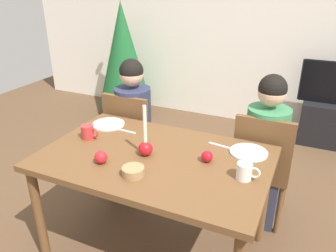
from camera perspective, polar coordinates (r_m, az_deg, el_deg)
The scene contains 19 objects.
ground_plane at distance 2.52m, azimuth -2.02°, elevation -20.18°, with size 7.68×7.68×0.00m, color brown.
back_wall at distance 4.30m, azimuth 14.07°, elevation 17.39°, with size 6.40×0.10×2.60m, color silver.
dining_table at distance 2.11m, azimuth -2.28°, elevation -7.09°, with size 1.40×0.90×0.75m.
chair_left at distance 2.87m, azimuth -6.12°, elevation -1.71°, with size 0.40×0.40×0.90m.
chair_right at distance 2.55m, azimuth 15.83°, elevation -6.14°, with size 0.40×0.40×0.90m.
person_left_child at distance 2.87m, azimuth -5.84°, elevation -0.42°, with size 0.30×0.30×1.17m.
person_right_child at distance 2.55m, azimuth 16.10°, elevation -4.68°, with size 0.30×0.30×1.17m.
tv_stand at distance 4.19m, azimuth 26.03°, elevation 0.36°, with size 0.64×0.40×0.48m, color black.
christmas_tree at distance 4.53m, azimuth -7.69°, elevation 11.95°, with size 0.71×0.71×1.57m.
candle_centerpiece at distance 2.04m, azimuth -3.87°, elevation -3.33°, with size 0.09×0.09×0.33m.
plate_left at distance 2.52m, azimuth -10.16°, elevation 0.31°, with size 0.24×0.24×0.01m, color silver.
plate_right at distance 2.15m, azimuth 13.65°, elevation -4.39°, with size 0.24×0.24×0.01m, color silver.
mug_left at distance 2.32m, azimuth -13.51°, elevation -1.00°, with size 0.13×0.09×0.10m.
mug_right at distance 1.86m, azimuth 13.03°, elevation -7.58°, with size 0.13×0.08×0.09m.
fork_left at distance 2.40m, azimuth -7.42°, elevation -0.83°, with size 0.18×0.01×0.01m, color silver.
fork_right at distance 2.19m, azimuth 9.14°, elevation -3.41°, with size 0.18×0.01×0.01m, color silver.
bowl_walnuts at distance 1.87m, azimuth -5.99°, elevation -7.75°, with size 0.13×0.13×0.05m, color #99754C.
apple_near_candle at distance 2.01m, azimuth -11.41°, elevation -5.26°, with size 0.08×0.08×0.08m, color red.
apple_by_left_plate at distance 2.00m, azimuth 6.73°, elevation -5.19°, with size 0.07×0.07×0.07m, color red.
Camera 1 is at (0.82, -1.60, 1.76)m, focal length 35.60 mm.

